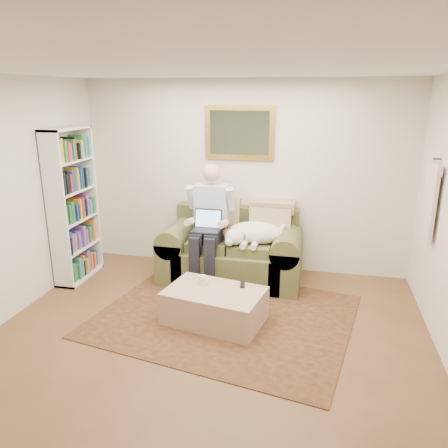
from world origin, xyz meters
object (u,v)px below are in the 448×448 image
(sleeping_dog, at_px, (256,233))
(ottoman, at_px, (215,306))
(seated_man, at_px, (208,226))
(coffee_mug, at_px, (202,280))
(sofa, at_px, (232,256))
(laptop, at_px, (207,225))
(bookshelf, at_px, (73,206))

(sleeping_dog, relative_size, ottoman, 0.73)
(seated_man, distance_m, coffee_mug, 0.97)
(sofa, xyz_separation_m, laptop, (-0.27, -0.24, 0.49))
(sofa, bearing_deg, bookshelf, -168.78)
(sofa, height_order, coffee_mug, sofa)
(sofa, relative_size, bookshelf, 0.92)
(coffee_mug, relative_size, bookshelf, 0.05)
(sofa, distance_m, laptop, 0.61)
(sofa, height_order, bookshelf, bookshelf)
(ottoman, distance_m, coffee_mug, 0.32)
(sofa, relative_size, coffee_mug, 18.32)
(sleeping_dog, height_order, coffee_mug, sleeping_dog)
(laptop, distance_m, bookshelf, 1.78)
(seated_man, distance_m, bookshelf, 1.79)
(laptop, bearing_deg, sofa, 41.02)
(laptop, distance_m, ottoman, 1.18)
(bookshelf, bearing_deg, ottoman, -20.54)
(seated_man, relative_size, sleeping_dog, 2.04)
(seated_man, bearing_deg, bookshelf, -172.37)
(sofa, xyz_separation_m, sleeping_dog, (0.33, -0.09, 0.38))
(sleeping_dog, bearing_deg, coffee_mug, -114.52)
(sleeping_dog, bearing_deg, bookshelf, -172.50)
(seated_man, height_order, ottoman, seated_man)
(seated_man, xyz_separation_m, coffee_mug, (0.16, -0.89, -0.35))
(sleeping_dog, bearing_deg, ottoman, -103.88)
(sleeping_dog, height_order, bookshelf, bookshelf)
(sofa, relative_size, sleeping_dog, 2.43)
(sleeping_dog, xyz_separation_m, coffee_mug, (-0.44, -0.97, -0.28))
(coffee_mug, bearing_deg, ottoman, -36.37)
(sofa, height_order, seated_man, seated_man)
(sleeping_dog, relative_size, bookshelf, 0.38)
(ottoman, relative_size, bookshelf, 0.52)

